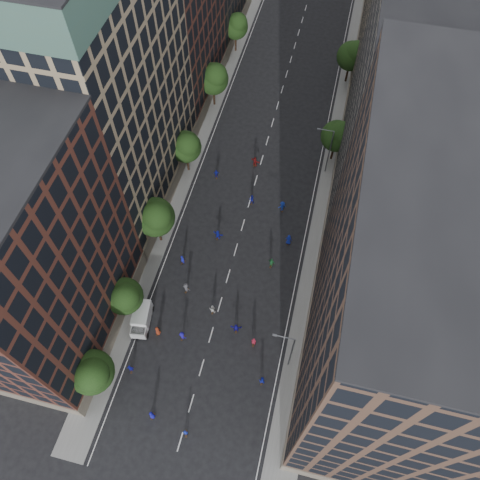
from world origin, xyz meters
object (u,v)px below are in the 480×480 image
at_px(streetlamp_far, 329,149).
at_px(skater_2, 262,380).
at_px(skater_1, 186,433).
at_px(skater_0, 152,415).
at_px(cargo_van, 141,318).
at_px(streetlamp_near, 290,351).

height_order(streetlamp_far, skater_2, streetlamp_far).
relative_size(streetlamp_far, skater_1, 5.86).
bearing_deg(skater_1, skater_0, -27.32).
bearing_deg(skater_1, cargo_van, -66.86).
bearing_deg(streetlamp_near, skater_0, -144.96).
xyz_separation_m(cargo_van, skater_2, (17.10, -4.00, -0.53)).
bearing_deg(cargo_van, streetlamp_far, 50.06).
distance_m(streetlamp_near, skater_2, 5.88).
height_order(streetlamp_far, cargo_van, streetlamp_far).
distance_m(streetlamp_near, skater_0, 18.11).
relative_size(streetlamp_near, streetlamp_far, 1.00).
height_order(skater_1, skater_2, skater_2).
xyz_separation_m(cargo_van, skater_0, (5.29, -11.14, -0.48)).
xyz_separation_m(streetlamp_far, skater_2, (-2.59, -35.96, -4.37)).
xyz_separation_m(streetlamp_far, skater_1, (-9.93, -44.00, -4.40)).
bearing_deg(cargo_van, skater_1, -59.30).
bearing_deg(skater_0, cargo_van, -55.50).
height_order(streetlamp_far, skater_1, streetlamp_far).
xyz_separation_m(streetlamp_far, cargo_van, (-19.68, -31.96, -3.84)).
xyz_separation_m(cargo_van, skater_1, (9.76, -12.04, -0.55)).
relative_size(skater_0, skater_1, 1.09).
height_order(streetlamp_far, skater_0, streetlamp_far).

